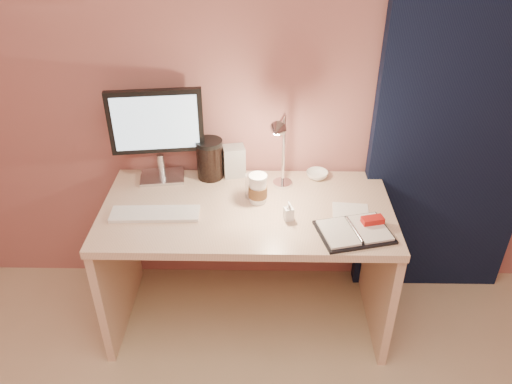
{
  "coord_description": "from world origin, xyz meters",
  "views": [
    {
      "loc": [
        0.08,
        -0.6,
        2.09
      ],
      "look_at": [
        0.05,
        1.33,
        0.85
      ],
      "focal_mm": 35.0,
      "sensor_mm": 36.0,
      "label": 1
    }
  ],
  "objects_px": {
    "planner": "(356,230)",
    "bowl": "(317,175)",
    "dark_jar": "(210,161)",
    "desk_lamp": "(290,149)",
    "coffee_cup": "(258,189)",
    "clear_cup": "(252,186)",
    "monitor": "(157,127)",
    "lotion_bottle": "(289,211)",
    "desk": "(248,235)",
    "product_box": "(234,161)",
    "keyboard": "(155,214)"
  },
  "relations": [
    {
      "from": "bowl",
      "to": "product_box",
      "type": "xyz_separation_m",
      "value": [
        -0.44,
        0.02,
        0.06
      ]
    },
    {
      "from": "desk_lamp",
      "to": "lotion_bottle",
      "type": "bearing_deg",
      "value": -78.13
    },
    {
      "from": "coffee_cup",
      "to": "clear_cup",
      "type": "relative_size",
      "value": 1.19
    },
    {
      "from": "clear_cup",
      "to": "dark_jar",
      "type": "bearing_deg",
      "value": 140.01
    },
    {
      "from": "planner",
      "to": "coffee_cup",
      "type": "bearing_deg",
      "value": 136.83
    },
    {
      "from": "desk",
      "to": "keyboard",
      "type": "relative_size",
      "value": 3.39
    },
    {
      "from": "coffee_cup",
      "to": "bowl",
      "type": "bearing_deg",
      "value": 36.46
    },
    {
      "from": "planner",
      "to": "lotion_bottle",
      "type": "relative_size",
      "value": 3.87
    },
    {
      "from": "desk",
      "to": "lotion_bottle",
      "type": "bearing_deg",
      "value": -40.72
    },
    {
      "from": "bowl",
      "to": "product_box",
      "type": "relative_size",
      "value": 0.69
    },
    {
      "from": "coffee_cup",
      "to": "keyboard",
      "type": "bearing_deg",
      "value": -165.05
    },
    {
      "from": "clear_cup",
      "to": "desk_lamp",
      "type": "xyz_separation_m",
      "value": [
        0.18,
        0.01,
        0.2
      ]
    },
    {
      "from": "coffee_cup",
      "to": "product_box",
      "type": "relative_size",
      "value": 0.89
    },
    {
      "from": "desk",
      "to": "monitor",
      "type": "xyz_separation_m",
      "value": [
        -0.45,
        0.19,
        0.52
      ]
    },
    {
      "from": "coffee_cup",
      "to": "lotion_bottle",
      "type": "height_order",
      "value": "coffee_cup"
    },
    {
      "from": "coffee_cup",
      "to": "desk_lamp",
      "type": "xyz_separation_m",
      "value": [
        0.15,
        0.05,
        0.2
      ]
    },
    {
      "from": "monitor",
      "to": "product_box",
      "type": "xyz_separation_m",
      "value": [
        0.38,
        0.04,
        -0.21
      ]
    },
    {
      "from": "lotion_bottle",
      "to": "dark_jar",
      "type": "xyz_separation_m",
      "value": [
        -0.4,
        0.38,
        0.05
      ]
    },
    {
      "from": "desk",
      "to": "bowl",
      "type": "distance_m",
      "value": 0.48
    },
    {
      "from": "bowl",
      "to": "dark_jar",
      "type": "bearing_deg",
      "value": 179.96
    },
    {
      "from": "monitor",
      "to": "keyboard",
      "type": "height_order",
      "value": "monitor"
    },
    {
      "from": "coffee_cup",
      "to": "clear_cup",
      "type": "height_order",
      "value": "coffee_cup"
    },
    {
      "from": "product_box",
      "to": "desk_lamp",
      "type": "relative_size",
      "value": 0.39
    },
    {
      "from": "clear_cup",
      "to": "lotion_bottle",
      "type": "distance_m",
      "value": 0.26
    },
    {
      "from": "keyboard",
      "to": "coffee_cup",
      "type": "relative_size",
      "value": 2.82
    },
    {
      "from": "dark_jar",
      "to": "desk_lamp",
      "type": "xyz_separation_m",
      "value": [
        0.4,
        -0.18,
        0.17
      ]
    },
    {
      "from": "monitor",
      "to": "lotion_bottle",
      "type": "xyz_separation_m",
      "value": [
        0.65,
        -0.36,
        -0.25
      ]
    },
    {
      "from": "product_box",
      "to": "keyboard",
      "type": "bearing_deg",
      "value": -144.5
    },
    {
      "from": "desk",
      "to": "product_box",
      "type": "distance_m",
      "value": 0.39
    },
    {
      "from": "clear_cup",
      "to": "bowl",
      "type": "bearing_deg",
      "value": 29.11
    },
    {
      "from": "coffee_cup",
      "to": "dark_jar",
      "type": "xyz_separation_m",
      "value": [
        -0.25,
        0.23,
        0.03
      ]
    },
    {
      "from": "lotion_bottle",
      "to": "product_box",
      "type": "bearing_deg",
      "value": 124.19
    },
    {
      "from": "planner",
      "to": "bowl",
      "type": "distance_m",
      "value": 0.49
    },
    {
      "from": "bowl",
      "to": "product_box",
      "type": "height_order",
      "value": "product_box"
    },
    {
      "from": "clear_cup",
      "to": "bowl",
      "type": "xyz_separation_m",
      "value": [
        0.34,
        0.19,
        -0.04
      ]
    },
    {
      "from": "keyboard",
      "to": "product_box",
      "type": "distance_m",
      "value": 0.52
    },
    {
      "from": "monitor",
      "to": "clear_cup",
      "type": "bearing_deg",
      "value": -27.19
    },
    {
      "from": "planner",
      "to": "dark_jar",
      "type": "bearing_deg",
      "value": 131.64
    },
    {
      "from": "dark_jar",
      "to": "keyboard",
      "type": "bearing_deg",
      "value": -122.53
    },
    {
      "from": "monitor",
      "to": "coffee_cup",
      "type": "xyz_separation_m",
      "value": [
        0.51,
        -0.21,
        -0.23
      ]
    },
    {
      "from": "monitor",
      "to": "lotion_bottle",
      "type": "distance_m",
      "value": 0.78
    },
    {
      "from": "planner",
      "to": "coffee_cup",
      "type": "xyz_separation_m",
      "value": [
        -0.44,
        0.25,
        0.06
      ]
    },
    {
      "from": "desk",
      "to": "clear_cup",
      "type": "xyz_separation_m",
      "value": [
        0.02,
        0.02,
        0.29
      ]
    },
    {
      "from": "keyboard",
      "to": "clear_cup",
      "type": "bearing_deg",
      "value": 18.31
    },
    {
      "from": "desk",
      "to": "dark_jar",
      "type": "bearing_deg",
      "value": 133.84
    },
    {
      "from": "monitor",
      "to": "keyboard",
      "type": "relative_size",
      "value": 1.19
    },
    {
      "from": "keyboard",
      "to": "clear_cup",
      "type": "distance_m",
      "value": 0.49
    },
    {
      "from": "planner",
      "to": "bowl",
      "type": "height_order",
      "value": "planner"
    },
    {
      "from": "lotion_bottle",
      "to": "planner",
      "type": "bearing_deg",
      "value": -18.09
    },
    {
      "from": "dark_jar",
      "to": "desk_lamp",
      "type": "bearing_deg",
      "value": -23.75
    }
  ]
}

